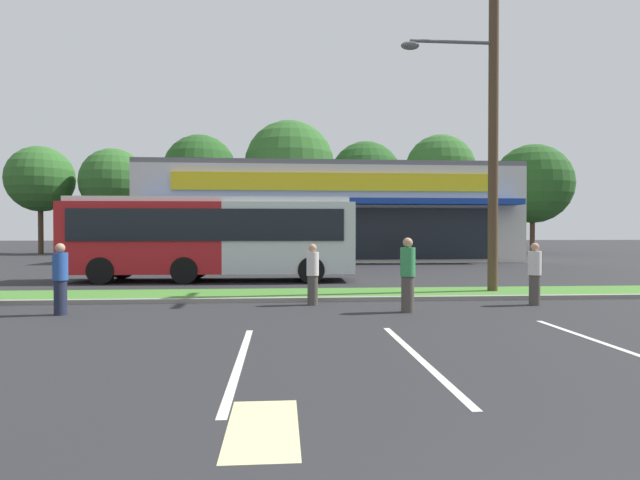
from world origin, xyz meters
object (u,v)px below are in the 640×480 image
at_px(pedestrian_mid, 313,274).
at_px(car_1, 136,254).
at_px(pedestrian_by_pole, 535,274).
at_px(pedestrian_near_bench, 408,275).
at_px(pedestrian_far, 60,279).
at_px(utility_pole, 489,109).
at_px(city_bus, 212,236).

bearing_deg(pedestrian_mid, car_1, 73.01).
bearing_deg(pedestrian_by_pole, pedestrian_mid, -86.02).
xyz_separation_m(car_1, pedestrian_mid, (8.07, -12.96, 0.01)).
xyz_separation_m(pedestrian_near_bench, pedestrian_by_pole, (3.62, 0.94, -0.08)).
relative_size(car_1, pedestrian_far, 2.52).
height_order(pedestrian_by_pole, pedestrian_mid, pedestrian_by_pole).
bearing_deg(pedestrian_near_bench, utility_pole, 32.78).
distance_m(car_1, pedestrian_by_pole, 19.31).
xyz_separation_m(pedestrian_mid, pedestrian_far, (-5.92, -1.19, 0.03)).
bearing_deg(pedestrian_mid, city_bus, 67.95).
xyz_separation_m(utility_pole, city_bus, (-9.03, 5.11, -3.92)).
bearing_deg(pedestrian_far, utility_pole, 34.48).
bearing_deg(pedestrian_far, pedestrian_by_pole, 23.15).
height_order(city_bus, pedestrian_far, city_bus).
relative_size(car_1, pedestrian_mid, 2.60).
xyz_separation_m(utility_pole, pedestrian_far, (-11.43, -3.04, -4.85)).
bearing_deg(pedestrian_near_bench, pedestrian_far, 166.91).
distance_m(pedestrian_near_bench, pedestrian_mid, 2.60).
relative_size(pedestrian_mid, pedestrian_far, 0.97).
distance_m(pedestrian_near_bench, pedestrian_far, 8.12).
bearing_deg(pedestrian_near_bench, city_bus, 112.73).
bearing_deg(city_bus, pedestrian_mid, -61.53).
relative_size(utility_pole, car_1, 2.55).
bearing_deg(pedestrian_mid, pedestrian_near_bench, -81.49).
height_order(utility_pole, city_bus, utility_pole).
relative_size(pedestrian_by_pole, pedestrian_mid, 1.02).
bearing_deg(car_1, pedestrian_by_pole, -44.03).
xyz_separation_m(city_bus, pedestrian_far, (-2.40, -8.15, -0.93)).
relative_size(city_bus, pedestrian_mid, 6.92).
bearing_deg(city_bus, pedestrian_by_pole, -36.87).
xyz_separation_m(utility_pole, pedestrian_mid, (-5.51, -1.85, -4.87)).
relative_size(pedestrian_near_bench, pedestrian_far, 1.07).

